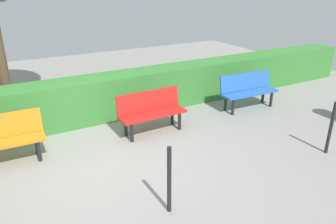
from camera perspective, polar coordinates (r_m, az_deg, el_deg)
The scene contains 6 objects.
ground_plane at distance 5.76m, azimuth -11.22°, elevation -9.15°, with size 18.18×18.18×0.00m, color gray.
bench_blue at distance 8.16m, azimuth 13.91°, elevation 3.94°, with size 1.50×0.53×0.86m.
bench_red at distance 6.65m, azimuth -2.98°, elevation 0.33°, with size 1.42×0.49×0.86m.
hedge_row at distance 7.65m, azimuth -7.72°, elevation 3.22°, with size 14.18×0.75×0.98m, color #387F33.
railing_post_near at distance 6.49m, azimuth 26.80°, elevation -2.55°, with size 0.06×0.06×1.00m, color black.
railing_post_mid at distance 4.38m, azimuth 0.22°, elevation -11.95°, with size 0.06×0.06×1.00m, color black.
Camera 1 is at (1.38, 4.74, 2.97)m, focal length 34.51 mm.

